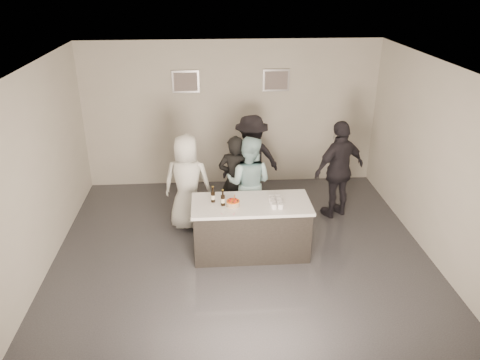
{
  "coord_description": "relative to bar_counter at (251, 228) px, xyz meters",
  "views": [
    {
      "loc": [
        -0.49,
        -6.29,
        4.22
      ],
      "look_at": [
        0.0,
        0.5,
        1.15
      ],
      "focal_mm": 35.0,
      "sensor_mm": 36.0,
      "label": 1
    }
  ],
  "objects": [
    {
      "name": "floor",
      "position": [
        -0.15,
        -0.18,
        -0.45
      ],
      "size": [
        6.0,
        6.0,
        0.0
      ],
      "primitive_type": "plane",
      "color": "#3D3D42",
      "rests_on": "ground"
    },
    {
      "name": "ceiling",
      "position": [
        -0.15,
        -0.18,
        2.55
      ],
      "size": [
        6.0,
        6.0,
        0.0
      ],
      "primitive_type": "plane",
      "rotation": [
        3.14,
        0.0,
        0.0
      ],
      "color": "white"
    },
    {
      "name": "wall_back",
      "position": [
        -0.15,
        2.82,
        1.05
      ],
      "size": [
        6.0,
        0.04,
        3.0
      ],
      "primitive_type": "cube",
      "color": "beige",
      "rests_on": "ground"
    },
    {
      "name": "wall_front",
      "position": [
        -0.15,
        -3.18,
        1.05
      ],
      "size": [
        6.0,
        0.04,
        3.0
      ],
      "primitive_type": "cube",
      "color": "beige",
      "rests_on": "ground"
    },
    {
      "name": "wall_left",
      "position": [
        -3.15,
        -0.18,
        1.05
      ],
      "size": [
        0.04,
        6.0,
        3.0
      ],
      "primitive_type": "cube",
      "color": "beige",
      "rests_on": "ground"
    },
    {
      "name": "wall_right",
      "position": [
        2.85,
        -0.18,
        1.05
      ],
      "size": [
        0.04,
        6.0,
        3.0
      ],
      "primitive_type": "cube",
      "color": "beige",
      "rests_on": "ground"
    },
    {
      "name": "picture_left",
      "position": [
        -1.05,
        2.79,
        1.75
      ],
      "size": [
        0.54,
        0.04,
        0.44
      ],
      "primitive_type": "cube",
      "color": "#B2B2B7",
      "rests_on": "wall_back"
    },
    {
      "name": "picture_right",
      "position": [
        0.75,
        2.79,
        1.75
      ],
      "size": [
        0.54,
        0.04,
        0.44
      ],
      "primitive_type": "cube",
      "color": "#B2B2B7",
      "rests_on": "wall_back"
    },
    {
      "name": "bar_counter",
      "position": [
        0.0,
        0.0,
        0.0
      ],
      "size": [
        1.86,
        0.86,
        0.9
      ],
      "primitive_type": "cube",
      "color": "white",
      "rests_on": "ground"
    },
    {
      "name": "cake",
      "position": [
        -0.29,
        -0.08,
        0.49
      ],
      "size": [
        0.21,
        0.21,
        0.07
      ],
      "primitive_type": "cylinder",
      "color": "orange",
      "rests_on": "bar_counter"
    },
    {
      "name": "beer_bottle_a",
      "position": [
        -0.59,
        0.07,
        0.58
      ],
      "size": [
        0.07,
        0.07,
        0.26
      ],
      "primitive_type": "cylinder",
      "color": "black",
      "rests_on": "bar_counter"
    },
    {
      "name": "beer_bottle_b",
      "position": [
        -0.44,
        -0.05,
        0.58
      ],
      "size": [
        0.07,
        0.07,
        0.26
      ],
      "primitive_type": "cylinder",
      "color": "black",
      "rests_on": "bar_counter"
    },
    {
      "name": "tumbler_cluster",
      "position": [
        0.38,
        -0.06,
        0.49
      ],
      "size": [
        0.19,
        0.4,
        0.08
      ],
      "primitive_type": "cube",
      "color": "#C07912",
      "rests_on": "bar_counter"
    },
    {
      "name": "candles",
      "position": [
        -0.36,
        -0.35,
        0.45
      ],
      "size": [
        0.24,
        0.08,
        0.01
      ],
      "primitive_type": "cube",
      "color": "pink",
      "rests_on": "bar_counter"
    },
    {
      "name": "person_main_black",
      "position": [
        -0.18,
        1.0,
        0.38
      ],
      "size": [
        0.69,
        0.54,
        1.66
      ],
      "primitive_type": "imported",
      "rotation": [
        0.0,
        0.0,
        2.89
      ],
      "color": "black",
      "rests_on": "ground"
    },
    {
      "name": "person_main_blue",
      "position": [
        0.04,
        0.85,
        0.4
      ],
      "size": [
        0.99,
        0.88,
        1.69
      ],
      "primitive_type": "imported",
      "rotation": [
        0.0,
        0.0,
        2.81
      ],
      "color": "#A5D3D8",
      "rests_on": "ground"
    },
    {
      "name": "person_guest_left",
      "position": [
        -1.02,
        0.93,
        0.41
      ],
      "size": [
        0.91,
        0.66,
        1.71
      ],
      "primitive_type": "imported",
      "rotation": [
        0.0,
        0.0,
        2.99
      ],
      "color": "white",
      "rests_on": "ground"
    },
    {
      "name": "person_guest_right",
      "position": [
        1.71,
        1.17,
        0.46
      ],
      "size": [
        1.16,
        0.86,
        1.83
      ],
      "primitive_type": "imported",
      "rotation": [
        0.0,
        0.0,
        3.58
      ],
      "color": "#242128",
      "rests_on": "ground"
    },
    {
      "name": "person_guest_back",
      "position": [
        0.18,
        1.88,
        0.43
      ],
      "size": [
        1.27,
        0.94,
        1.75
      ],
      "primitive_type": "imported",
      "rotation": [
        0.0,
        0.0,
        3.42
      ],
      "color": "black",
      "rests_on": "ground"
    }
  ]
}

